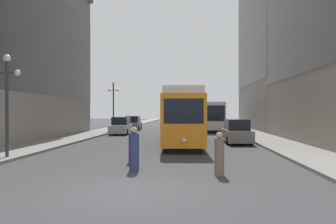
{
  "coord_description": "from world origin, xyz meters",
  "views": [
    {
      "loc": [
        1.83,
        -10.29,
        2.43
      ],
      "look_at": [
        0.37,
        13.04,
        2.38
      ],
      "focal_mm": 36.67,
      "sensor_mm": 36.0,
      "label": 1
    }
  ],
  "objects_px": {
    "parked_car_left_near": "(133,124)",
    "lamp_post_left_near": "(7,89)",
    "pedestrian_on_sidewalk": "(134,150)",
    "lamp_post_left_far": "(113,99)",
    "parked_car_right_far": "(236,132)",
    "pedestrian_crossing_near": "(219,155)",
    "streetcar": "(181,116)",
    "transit_bus": "(210,115)",
    "pedestrian_crossing_far": "(132,146)",
    "parked_car_left_mid": "(121,126)"
  },
  "relations": [
    {
      "from": "parked_car_left_near",
      "to": "lamp_post_left_near",
      "type": "height_order",
      "value": "lamp_post_left_near"
    },
    {
      "from": "pedestrian_on_sidewalk",
      "to": "lamp_post_left_far",
      "type": "relative_size",
      "value": 0.31
    },
    {
      "from": "parked_car_right_far",
      "to": "pedestrian_crossing_near",
      "type": "xyz_separation_m",
      "value": [
        -2.44,
        -13.26,
        -0.08
      ]
    },
    {
      "from": "streetcar",
      "to": "transit_bus",
      "type": "relative_size",
      "value": 1.19
    },
    {
      "from": "transit_bus",
      "to": "parked_car_left_near",
      "type": "relative_size",
      "value": 2.78
    },
    {
      "from": "parked_car_right_far",
      "to": "pedestrian_crossing_far",
      "type": "xyz_separation_m",
      "value": [
        -6.29,
        -10.09,
        -0.08
      ]
    },
    {
      "from": "transit_bus",
      "to": "parked_car_left_near",
      "type": "distance_m",
      "value": 9.9
    },
    {
      "from": "streetcar",
      "to": "transit_bus",
      "type": "xyz_separation_m",
      "value": [
        3.22,
        17.26,
        -0.15
      ]
    },
    {
      "from": "parked_car_left_near",
      "to": "pedestrian_crossing_near",
      "type": "xyz_separation_m",
      "value": [
        8.36,
        -30.35,
        -0.08
      ]
    },
    {
      "from": "parked_car_right_far",
      "to": "lamp_post_left_far",
      "type": "height_order",
      "value": "lamp_post_left_far"
    },
    {
      "from": "parked_car_right_far",
      "to": "lamp_post_left_near",
      "type": "bearing_deg",
      "value": 36.31
    },
    {
      "from": "parked_car_left_near",
      "to": "pedestrian_on_sidewalk",
      "type": "relative_size",
      "value": 2.41
    },
    {
      "from": "transit_bus",
      "to": "parked_car_left_near",
      "type": "xyz_separation_m",
      "value": [
        -9.84,
        0.21,
        -1.1
      ]
    },
    {
      "from": "parked_car_left_near",
      "to": "pedestrian_on_sidewalk",
      "type": "distance_m",
      "value": 29.89
    },
    {
      "from": "transit_bus",
      "to": "lamp_post_left_near",
      "type": "height_order",
      "value": "lamp_post_left_near"
    },
    {
      "from": "parked_car_right_far",
      "to": "pedestrian_crossing_far",
      "type": "bearing_deg",
      "value": 57.02
    },
    {
      "from": "pedestrian_crossing_far",
      "to": "pedestrian_on_sidewalk",
      "type": "relative_size",
      "value": 0.92
    },
    {
      "from": "parked_car_right_far",
      "to": "lamp_post_left_near",
      "type": "distance_m",
      "value": 16.19
    },
    {
      "from": "parked_car_left_near",
      "to": "pedestrian_crossing_far",
      "type": "bearing_deg",
      "value": -81.37
    },
    {
      "from": "pedestrian_on_sidewalk",
      "to": "pedestrian_crossing_near",
      "type": "bearing_deg",
      "value": 29.05
    },
    {
      "from": "parked_car_left_near",
      "to": "lamp_post_left_near",
      "type": "relative_size",
      "value": 0.83
    },
    {
      "from": "pedestrian_on_sidewalk",
      "to": "lamp_post_left_near",
      "type": "distance_m",
      "value": 7.86
    },
    {
      "from": "pedestrian_crossing_near",
      "to": "pedestrian_crossing_far",
      "type": "bearing_deg",
      "value": -136.41
    },
    {
      "from": "pedestrian_crossing_near",
      "to": "lamp_post_left_near",
      "type": "xyz_separation_m",
      "value": [
        -10.26,
        3.57,
        2.77
      ]
    },
    {
      "from": "parked_car_left_mid",
      "to": "pedestrian_crossing_far",
      "type": "distance_m",
      "value": 20.06
    },
    {
      "from": "pedestrian_crossing_far",
      "to": "pedestrian_on_sidewalk",
      "type": "height_order",
      "value": "pedestrian_on_sidewalk"
    },
    {
      "from": "parked_car_left_near",
      "to": "parked_car_left_mid",
      "type": "distance_m",
      "value": 7.63
    },
    {
      "from": "streetcar",
      "to": "parked_car_left_near",
      "type": "bearing_deg",
      "value": 108.32
    },
    {
      "from": "pedestrian_crossing_far",
      "to": "lamp_post_left_far",
      "type": "xyz_separation_m",
      "value": [
        -6.41,
        24.42,
        3.17
      ]
    },
    {
      "from": "streetcar",
      "to": "pedestrian_on_sidewalk",
      "type": "xyz_separation_m",
      "value": [
        -1.65,
        -12.0,
        -1.27
      ]
    },
    {
      "from": "parked_car_right_far",
      "to": "pedestrian_crossing_near",
      "type": "distance_m",
      "value": 13.48
    },
    {
      "from": "lamp_post_left_near",
      "to": "lamp_post_left_far",
      "type": "bearing_deg",
      "value": 90.0
    },
    {
      "from": "parked_car_left_mid",
      "to": "pedestrian_crossing_far",
      "type": "xyz_separation_m",
      "value": [
        4.51,
        -19.54,
        -0.08
      ]
    },
    {
      "from": "streetcar",
      "to": "pedestrian_crossing_near",
      "type": "bearing_deg",
      "value": -84.72
    },
    {
      "from": "streetcar",
      "to": "parked_car_left_mid",
      "type": "height_order",
      "value": "streetcar"
    },
    {
      "from": "lamp_post_left_near",
      "to": "lamp_post_left_far",
      "type": "distance_m",
      "value": 24.02
    },
    {
      "from": "parked_car_left_near",
      "to": "parked_car_left_mid",
      "type": "height_order",
      "value": "same"
    },
    {
      "from": "pedestrian_on_sidewalk",
      "to": "lamp_post_left_near",
      "type": "height_order",
      "value": "lamp_post_left_near"
    },
    {
      "from": "pedestrian_crossing_near",
      "to": "pedestrian_on_sidewalk",
      "type": "relative_size",
      "value": 0.93
    },
    {
      "from": "parked_car_left_mid",
      "to": "pedestrian_on_sidewalk",
      "type": "xyz_separation_m",
      "value": [
        4.97,
        -21.84,
        -0.02
      ]
    },
    {
      "from": "streetcar",
      "to": "lamp_post_left_far",
      "type": "height_order",
      "value": "lamp_post_left_far"
    },
    {
      "from": "transit_bus",
      "to": "lamp_post_left_far",
      "type": "height_order",
      "value": "lamp_post_left_far"
    },
    {
      "from": "pedestrian_crossing_near",
      "to": "lamp_post_left_near",
      "type": "distance_m",
      "value": 11.21
    },
    {
      "from": "pedestrian_on_sidewalk",
      "to": "streetcar",
      "type": "bearing_deg",
      "value": 125.72
    },
    {
      "from": "streetcar",
      "to": "parked_car_left_mid",
      "type": "xyz_separation_m",
      "value": [
        -6.62,
        9.84,
        -1.26
      ]
    },
    {
      "from": "transit_bus",
      "to": "parked_car_left_mid",
      "type": "bearing_deg",
      "value": -143.5
    },
    {
      "from": "lamp_post_left_far",
      "to": "streetcar",
      "type": "bearing_deg",
      "value": -59.94
    },
    {
      "from": "parked_car_left_mid",
      "to": "lamp_post_left_near",
      "type": "relative_size",
      "value": 0.94
    },
    {
      "from": "pedestrian_on_sidewalk",
      "to": "lamp_post_left_near",
      "type": "xyz_separation_m",
      "value": [
        -6.87,
        2.7,
        2.71
      ]
    },
    {
      "from": "streetcar",
      "to": "pedestrian_crossing_near",
      "type": "height_order",
      "value": "streetcar"
    }
  ]
}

